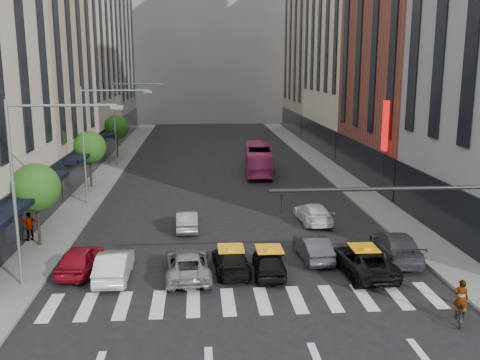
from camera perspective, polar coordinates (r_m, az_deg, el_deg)
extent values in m
plane|color=black|center=(23.94, 1.40, -14.29)|extent=(160.00, 160.00, 0.00)
cube|color=slate|center=(53.22, -14.43, 0.20)|extent=(3.00, 96.00, 0.15)
cube|color=slate|center=(54.19, 10.28, 0.60)|extent=(3.00, 96.00, 0.15)
cube|color=tan|center=(51.52, -21.70, 12.73)|extent=(8.00, 16.00, 24.00)
cube|color=beige|center=(69.34, -17.61, 17.58)|extent=(8.00, 20.00, 36.00)
cube|color=gray|center=(87.71, -14.66, 14.49)|extent=(8.00, 18.00, 30.00)
cube|color=brown|center=(52.09, 17.73, 14.08)|extent=(8.00, 18.00, 26.00)
cube|color=tan|center=(88.53, 8.30, 14.07)|extent=(8.00, 18.00, 28.00)
cube|color=gray|center=(106.63, -3.43, 15.95)|extent=(30.00, 10.00, 36.00)
cylinder|color=black|center=(33.94, -20.72, -3.96)|extent=(0.18, 0.18, 3.15)
sphere|color=#1D4F16|center=(33.49, -20.97, -0.77)|extent=(2.88, 2.88, 2.88)
cylinder|color=black|center=(49.10, -15.65, 1.13)|extent=(0.18, 0.18, 3.15)
sphere|color=#1D4F16|center=(48.79, -15.78, 3.36)|extent=(2.88, 2.88, 2.88)
cylinder|color=black|center=(64.67, -12.99, 3.80)|extent=(0.18, 0.18, 3.15)
sphere|color=#1D4F16|center=(64.43, -13.07, 5.50)|extent=(2.88, 2.88, 2.88)
cylinder|color=gray|center=(27.46, -22.97, -1.48)|extent=(0.16, 0.16, 9.00)
cylinder|color=gray|center=(26.16, -18.48, 7.55)|extent=(5.00, 0.12, 0.12)
cube|color=gray|center=(25.69, -13.00, 7.57)|extent=(0.60, 0.25, 0.18)
cylinder|color=gray|center=(42.68, -16.32, 3.50)|extent=(0.16, 0.16, 9.00)
cylinder|color=gray|center=(41.85, -13.27, 9.28)|extent=(5.00, 0.12, 0.12)
cube|color=gray|center=(41.56, -9.81, 9.27)|extent=(0.60, 0.25, 0.18)
cylinder|color=gray|center=(58.31, -13.19, 5.82)|extent=(0.16, 0.16, 9.00)
cylinder|color=gray|center=(57.71, -10.89, 10.04)|extent=(5.00, 0.12, 0.12)
cube|color=gray|center=(57.50, -8.38, 10.02)|extent=(0.60, 0.25, 0.18)
cylinder|color=black|center=(22.29, 15.96, -0.90)|extent=(10.00, 0.16, 0.16)
imported|color=black|center=(21.27, 4.44, -2.46)|extent=(0.13, 0.16, 0.80)
cube|color=red|center=(44.17, 15.24, 5.60)|extent=(0.30, 0.70, 4.00)
imported|color=maroon|center=(29.48, -16.63, -8.09)|extent=(2.10, 4.42, 1.46)
imported|color=silver|center=(28.22, -13.27, -8.82)|extent=(1.54, 4.41, 1.45)
imported|color=gray|center=(27.84, -5.61, -8.94)|extent=(2.51, 4.99, 1.36)
imported|color=black|center=(28.42, -0.98, -8.54)|extent=(2.03, 4.46, 1.27)
imported|color=black|center=(28.03, 3.13, -8.73)|extent=(1.84, 4.13, 1.38)
imported|color=#383A3F|center=(30.41, 7.78, -7.16)|extent=(1.67, 4.20, 1.36)
imported|color=black|center=(28.79, 13.00, -8.42)|extent=(2.71, 5.25, 1.42)
imported|color=#3C3F44|center=(31.35, 16.31, -6.78)|extent=(2.76, 5.52, 1.54)
imported|color=#95959A|center=(35.62, -5.66, -4.29)|extent=(1.44, 3.96, 1.30)
imported|color=white|center=(37.38, 7.79, -3.52)|extent=(2.22, 4.77, 1.35)
imported|color=#C13878|center=(54.31, 1.98, 2.28)|extent=(3.26, 10.57, 2.90)
imported|color=black|center=(24.97, 22.38, -12.87)|extent=(1.34, 1.93, 0.96)
imported|color=gray|center=(24.47, 22.63, -10.06)|extent=(0.72, 0.62, 1.67)
imported|color=gray|center=(35.14, -21.52, -4.64)|extent=(1.11, 0.97, 1.80)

